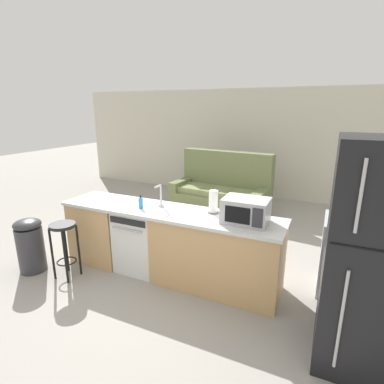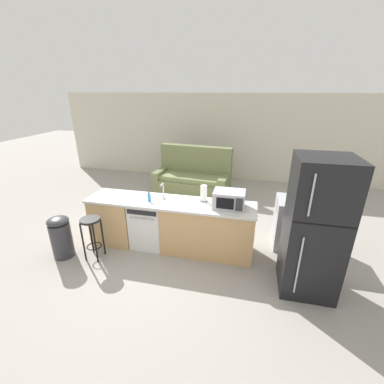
{
  "view_description": "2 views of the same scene",
  "coord_description": "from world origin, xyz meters",
  "px_view_note": "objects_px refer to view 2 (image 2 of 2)",
  "views": [
    {
      "loc": [
        1.93,
        -3.11,
        2.13
      ],
      "look_at": [
        0.18,
        0.68,
        0.97
      ],
      "focal_mm": 28.0,
      "sensor_mm": 36.0,
      "label": 1
    },
    {
      "loc": [
        1.44,
        -3.83,
        2.68
      ],
      "look_at": [
        0.38,
        0.73,
        0.81
      ],
      "focal_mm": 24.0,
      "sensor_mm": 36.0,
      "label": 2
    }
  ],
  "objects_px": {
    "stove_range": "(297,223)",
    "paper_towel_roll": "(204,194)",
    "kettle": "(292,198)",
    "refrigerator": "(315,228)",
    "couch": "(193,179)",
    "dishwasher": "(149,223)",
    "bar_stool": "(92,230)",
    "trash_bin": "(61,236)",
    "soap_bottle": "(149,198)",
    "microwave": "(229,199)"
  },
  "relations": [
    {
      "from": "stove_range",
      "to": "couch",
      "type": "height_order",
      "value": "couch"
    },
    {
      "from": "stove_range",
      "to": "trash_bin",
      "type": "relative_size",
      "value": 1.22
    },
    {
      "from": "microwave",
      "to": "trash_bin",
      "type": "relative_size",
      "value": 0.68
    },
    {
      "from": "dishwasher",
      "to": "refrigerator",
      "type": "relative_size",
      "value": 0.43
    },
    {
      "from": "refrigerator",
      "to": "trash_bin",
      "type": "xyz_separation_m",
      "value": [
        -3.92,
        -0.14,
        -0.59
      ]
    },
    {
      "from": "soap_bottle",
      "to": "stove_range",
      "type": "bearing_deg",
      "value": 13.94
    },
    {
      "from": "dishwasher",
      "to": "kettle",
      "type": "distance_m",
      "value": 2.53
    },
    {
      "from": "couch",
      "to": "kettle",
      "type": "bearing_deg",
      "value": -45.52
    },
    {
      "from": "bar_stool",
      "to": "couch",
      "type": "bearing_deg",
      "value": 73.78
    },
    {
      "from": "paper_towel_roll",
      "to": "soap_bottle",
      "type": "height_order",
      "value": "paper_towel_roll"
    },
    {
      "from": "refrigerator",
      "to": "soap_bottle",
      "type": "bearing_deg",
      "value": 169.52
    },
    {
      "from": "bar_stool",
      "to": "trash_bin",
      "type": "bearing_deg",
      "value": -172.04
    },
    {
      "from": "kettle",
      "to": "paper_towel_roll",
      "type": "bearing_deg",
      "value": -169.53
    },
    {
      "from": "paper_towel_roll",
      "to": "microwave",
      "type": "bearing_deg",
      "value": -19.0
    },
    {
      "from": "kettle",
      "to": "couch",
      "type": "distance_m",
      "value": 3.24
    },
    {
      "from": "refrigerator",
      "to": "paper_towel_roll",
      "type": "distance_m",
      "value": 1.78
    },
    {
      "from": "soap_bottle",
      "to": "paper_towel_roll",
      "type": "bearing_deg",
      "value": 14.47
    },
    {
      "from": "dishwasher",
      "to": "refrigerator",
      "type": "bearing_deg",
      "value": -11.93
    },
    {
      "from": "bar_stool",
      "to": "trash_bin",
      "type": "distance_m",
      "value": 0.58
    },
    {
      "from": "soap_bottle",
      "to": "kettle",
      "type": "bearing_deg",
      "value": 12.0
    },
    {
      "from": "soap_bottle",
      "to": "couch",
      "type": "relative_size",
      "value": 0.08
    },
    {
      "from": "stove_range",
      "to": "paper_towel_roll",
      "type": "bearing_deg",
      "value": -166.35
    },
    {
      "from": "trash_bin",
      "to": "stove_range",
      "type": "bearing_deg",
      "value": 17.54
    },
    {
      "from": "paper_towel_roll",
      "to": "couch",
      "type": "height_order",
      "value": "couch"
    },
    {
      "from": "soap_bottle",
      "to": "dishwasher",
      "type": "bearing_deg",
      "value": 128.91
    },
    {
      "from": "dishwasher",
      "to": "paper_towel_roll",
      "type": "relative_size",
      "value": 2.98
    },
    {
      "from": "refrigerator",
      "to": "couch",
      "type": "relative_size",
      "value": 0.93
    },
    {
      "from": "stove_range",
      "to": "couch",
      "type": "relative_size",
      "value": 0.43
    },
    {
      "from": "stove_range",
      "to": "paper_towel_roll",
      "type": "distance_m",
      "value": 1.78
    },
    {
      "from": "dishwasher",
      "to": "couch",
      "type": "distance_m",
      "value": 2.7
    },
    {
      "from": "refrigerator",
      "to": "bar_stool",
      "type": "distance_m",
      "value": 3.39
    },
    {
      "from": "dishwasher",
      "to": "kettle",
      "type": "xyz_separation_m",
      "value": [
        2.43,
        0.42,
        0.56
      ]
    },
    {
      "from": "soap_bottle",
      "to": "bar_stool",
      "type": "bearing_deg",
      "value": -147.28
    },
    {
      "from": "refrigerator",
      "to": "kettle",
      "type": "height_order",
      "value": "refrigerator"
    },
    {
      "from": "couch",
      "to": "stove_range",
      "type": "bearing_deg",
      "value": -41.84
    },
    {
      "from": "dishwasher",
      "to": "couch",
      "type": "relative_size",
      "value": 0.4
    },
    {
      "from": "microwave",
      "to": "couch",
      "type": "xyz_separation_m",
      "value": [
        -1.21,
        2.7,
        -0.65
      ]
    },
    {
      "from": "microwave",
      "to": "kettle",
      "type": "relative_size",
      "value": 2.44
    },
    {
      "from": "dishwasher",
      "to": "bar_stool",
      "type": "distance_m",
      "value": 0.98
    },
    {
      "from": "soap_bottle",
      "to": "bar_stool",
      "type": "height_order",
      "value": "soap_bottle"
    },
    {
      "from": "microwave",
      "to": "soap_bottle",
      "type": "distance_m",
      "value": 1.35
    },
    {
      "from": "stove_range",
      "to": "couch",
      "type": "distance_m",
      "value": 3.22
    },
    {
      "from": "microwave",
      "to": "bar_stool",
      "type": "height_order",
      "value": "microwave"
    },
    {
      "from": "trash_bin",
      "to": "dishwasher",
      "type": "bearing_deg",
      "value": 27.65
    },
    {
      "from": "microwave",
      "to": "paper_towel_roll",
      "type": "relative_size",
      "value": 1.77
    },
    {
      "from": "refrigerator",
      "to": "trash_bin",
      "type": "distance_m",
      "value": 3.96
    },
    {
      "from": "paper_towel_roll",
      "to": "trash_bin",
      "type": "distance_m",
      "value": 2.52
    },
    {
      "from": "refrigerator",
      "to": "stove_range",
      "type": "bearing_deg",
      "value": 89.99
    },
    {
      "from": "dishwasher",
      "to": "couch",
      "type": "height_order",
      "value": "couch"
    },
    {
      "from": "kettle",
      "to": "bar_stool",
      "type": "relative_size",
      "value": 0.28
    }
  ]
}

